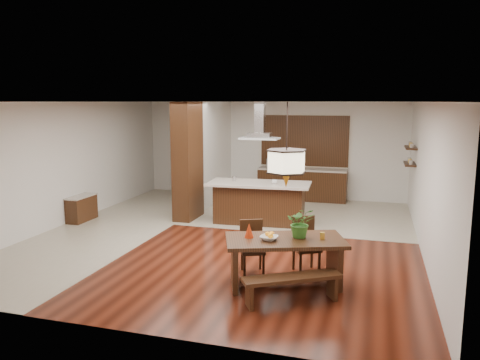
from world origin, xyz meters
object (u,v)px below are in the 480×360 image
(kitchen_island, at_px, (259,202))
(dining_bench, at_px, (292,289))
(dining_chair_left, at_px, (253,248))
(dining_chair_right, at_px, (306,245))
(dining_table, at_px, (285,251))
(island_cup, at_px, (274,182))
(microwave, at_px, (276,163))
(pendant_lantern, at_px, (287,145))
(range_hood, at_px, (260,121))
(fruit_bowl, at_px, (269,238))
(foliage_plant, at_px, (301,223))
(hallway_console, at_px, (82,208))

(kitchen_island, bearing_deg, dining_bench, -73.52)
(dining_chair_left, distance_m, dining_chair_right, 0.93)
(dining_table, xyz_separation_m, dining_chair_left, (-0.63, 0.38, -0.12))
(island_cup, xyz_separation_m, microwave, (-0.62, 3.07, 0.04))
(pendant_lantern, relative_size, island_cup, 10.70)
(range_hood, height_order, island_cup, range_hood)
(dining_chair_left, height_order, kitchen_island, kitchen_island)
(kitchen_island, bearing_deg, pendant_lantern, -73.50)
(dining_chair_right, height_order, kitchen_island, kitchen_island)
(pendant_lantern, xyz_separation_m, island_cup, (-0.94, 3.54, -1.20))
(dining_chair_left, xyz_separation_m, fruit_bowl, (0.40, -0.53, 0.36))
(dining_bench, distance_m, microwave, 7.51)
(dining_bench, distance_m, foliage_plant, 1.11)
(dining_chair_right, relative_size, pendant_lantern, 0.72)
(pendant_lantern, relative_size, foliage_plant, 2.70)
(dining_bench, relative_size, pendant_lantern, 1.12)
(dining_bench, xyz_separation_m, fruit_bowl, (-0.46, 0.48, 0.60))
(pendant_lantern, relative_size, microwave, 2.62)
(dining_chair_left, relative_size, fruit_bowl, 3.32)
(dining_chair_right, height_order, pendant_lantern, pendant_lantern)
(pendant_lantern, distance_m, foliage_plant, 1.26)
(fruit_bowl, height_order, kitchen_island, kitchen_island)
(dining_chair_right, height_order, foliage_plant, foliage_plant)
(dining_chair_right, distance_m, pendant_lantern, 1.92)
(dining_chair_left, distance_m, fruit_bowl, 0.75)
(dining_chair_right, distance_m, foliage_plant, 0.78)
(pendant_lantern, bearing_deg, hallway_console, 154.78)
(hallway_console, bearing_deg, kitchen_island, 13.73)
(island_cup, distance_m, microwave, 3.14)
(dining_chair_left, bearing_deg, hallway_console, 132.09)
(dining_chair_right, bearing_deg, dining_table, -139.15)
(dining_chair_left, bearing_deg, dining_bench, -73.04)
(foliage_plant, distance_m, kitchen_island, 3.88)
(fruit_bowl, xyz_separation_m, microwave, (-1.34, 6.76, 0.28))
(dining_chair_right, bearing_deg, foliage_plant, -122.02)
(dining_table, height_order, dining_chair_right, dining_chair_right)
(dining_bench, relative_size, island_cup, 11.99)
(dining_chair_left, height_order, foliage_plant, foliage_plant)
(foliage_plant, height_order, range_hood, range_hood)
(island_cup, bearing_deg, dining_chair_right, -67.44)
(island_cup, bearing_deg, fruit_bowl, -79.09)
(foliage_plant, relative_size, range_hood, 0.54)
(dining_bench, relative_size, dining_chair_right, 1.55)
(dining_table, xyz_separation_m, island_cup, (-0.94, 3.54, 0.48))
(fruit_bowl, bearing_deg, dining_bench, -46.43)
(fruit_bowl, bearing_deg, microwave, 101.17)
(kitchen_island, bearing_deg, dining_table, -73.50)
(kitchen_island, bearing_deg, range_hood, 86.55)
(fruit_bowl, bearing_deg, foliage_plant, 32.42)
(foliage_plant, height_order, island_cup, foliage_plant)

